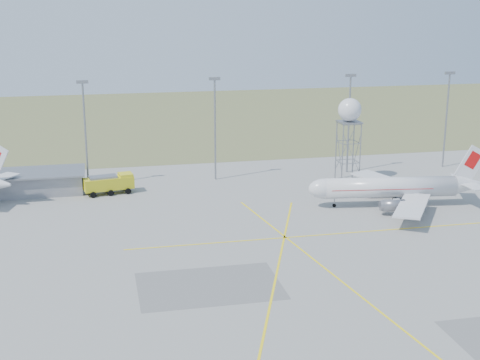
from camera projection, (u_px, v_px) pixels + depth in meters
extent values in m
plane|color=gray|center=(409.00, 324.00, 74.25)|extent=(400.00, 400.00, 0.00)
cube|color=#515D33|center=(205.00, 117.00, 206.35)|extent=(400.00, 120.00, 0.03)
cube|color=gray|center=(33.00, 183.00, 124.95)|extent=(18.00, 9.00, 3.60)
cube|color=gray|center=(33.00, 173.00, 124.44)|extent=(19.00, 10.00, 0.30)
cylinder|color=gray|center=(86.00, 136.00, 126.75)|extent=(0.36, 0.36, 20.00)
cube|color=gray|center=(82.00, 82.00, 124.10)|extent=(2.20, 0.50, 0.60)
cylinder|color=gray|center=(215.00, 130.00, 131.88)|extent=(0.36, 0.36, 20.00)
cube|color=gray|center=(215.00, 79.00, 129.22)|extent=(2.20, 0.50, 0.60)
cylinder|color=gray|center=(349.00, 125.00, 137.61)|extent=(0.36, 0.36, 20.00)
cube|color=gray|center=(351.00, 75.00, 134.96)|extent=(2.20, 0.50, 0.60)
cylinder|color=gray|center=(446.00, 121.00, 142.12)|extent=(0.36, 0.36, 20.00)
cube|color=gray|center=(450.00, 73.00, 139.47)|extent=(2.20, 0.50, 0.60)
cylinder|color=silver|center=(390.00, 187.00, 116.27)|extent=(23.36, 6.63, 3.55)
ellipsoid|color=silver|center=(325.00, 189.00, 115.39)|extent=(6.11, 4.29, 3.55)
cube|color=black|center=(319.00, 186.00, 115.17)|extent=(1.60, 2.12, 0.87)
cone|color=silver|center=(469.00, 184.00, 117.28)|extent=(5.76, 4.24, 3.55)
cube|color=silver|center=(471.00, 163.00, 116.31)|extent=(5.67, 1.03, 6.68)
cube|color=red|center=(473.00, 160.00, 116.17)|extent=(3.07, 0.71, 3.43)
cube|color=silver|center=(461.00, 178.00, 119.87)|extent=(3.47, 5.22, 0.16)
cube|color=silver|center=(474.00, 186.00, 114.40)|extent=(3.47, 5.22, 0.16)
cube|color=silver|center=(384.00, 180.00, 124.30)|extent=(8.50, 14.83, 0.32)
cube|color=silver|center=(412.00, 206.00, 108.91)|extent=(11.44, 14.19, 0.32)
cylinder|color=slate|center=(376.00, 189.00, 121.60)|extent=(3.97, 2.53, 2.04)
cylinder|color=slate|center=(393.00, 205.00, 111.68)|extent=(3.97, 2.53, 2.04)
cube|color=red|center=(380.00, 187.00, 116.11)|extent=(18.09, 5.95, 0.11)
cylinder|color=black|center=(334.00, 205.00, 116.30)|extent=(0.70, 0.70, 0.80)
cube|color=black|center=(399.00, 203.00, 117.18)|extent=(1.60, 5.40, 0.80)
cylinder|color=gray|center=(399.00, 201.00, 117.08)|extent=(0.24, 0.24, 1.60)
cube|color=silver|center=(3.00, 177.00, 119.07)|extent=(5.15, 6.17, 0.17)
cylinder|color=gray|center=(343.00, 154.00, 129.92)|extent=(0.22, 0.22, 11.89)
cylinder|color=gray|center=(360.00, 153.00, 130.67)|extent=(0.22, 0.22, 11.89)
cylinder|color=gray|center=(353.00, 149.00, 134.12)|extent=(0.22, 0.22, 11.89)
cylinder|color=gray|center=(336.00, 150.00, 133.37)|extent=(0.22, 0.22, 11.89)
cube|color=gray|center=(349.00, 122.00, 130.47)|extent=(4.26, 4.26, 0.23)
sphere|color=silver|center=(350.00, 110.00, 129.85)|extent=(4.57, 4.57, 4.57)
cube|color=gold|center=(109.00, 183.00, 123.93)|extent=(9.48, 4.60, 2.22)
cube|color=gold|center=(126.00, 177.00, 124.89)|extent=(2.89, 3.21, 1.41)
cube|color=black|center=(129.00, 176.00, 125.13)|extent=(0.57, 2.60, 1.01)
cube|color=gray|center=(103.00, 177.00, 123.22)|extent=(5.40, 3.28, 0.40)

